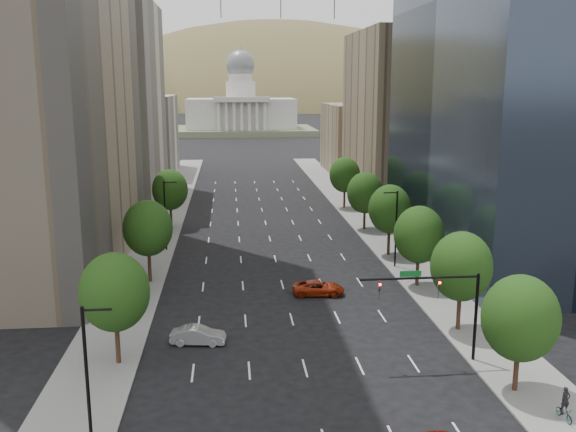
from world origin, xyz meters
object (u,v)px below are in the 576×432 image
object	(u,v)px
car_red_far	(318,288)
cyclist	(565,409)
traffic_signal	(445,298)
capitol	(241,113)
car_silver	(198,335)

from	to	relation	value
car_red_far	cyclist	bearing A→B (deg)	-151.17
traffic_signal	capitol	world-z (taller)	capitol
traffic_signal	cyclist	world-z (taller)	traffic_signal
car_silver	cyclist	size ratio (longest dim) A/B	2.04
traffic_signal	capitol	distance (m)	219.99
car_silver	traffic_signal	bearing A→B (deg)	-98.52
car_red_far	cyclist	xyz separation A→B (m)	(11.99, -25.45, 0.17)
car_silver	car_red_far	xyz separation A→B (m)	(11.50, 11.12, -0.02)
car_red_far	traffic_signal	bearing A→B (deg)	-152.71
capitol	cyclist	world-z (taller)	capitol
capitol	car_silver	distance (m)	214.75
capitol	car_silver	world-z (taller)	capitol
traffic_signal	car_red_far	xyz separation A→B (m)	(-7.19, 16.38, -4.45)
capitol	cyclist	size ratio (longest dim) A/B	27.34
car_silver	cyclist	bearing A→B (deg)	-114.18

